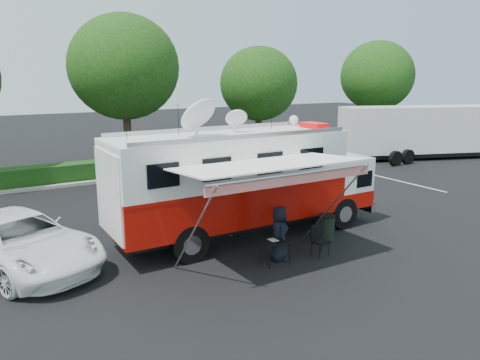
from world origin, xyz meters
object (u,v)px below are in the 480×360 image
object	(u,v)px
command_truck	(245,180)
white_suv	(22,267)
semi_trailer	(423,131)
folding_table	(275,242)
trash_bin	(326,228)

from	to	relation	value
command_truck	white_suv	distance (m)	7.43
command_truck	semi_trailer	xyz separation A→B (m)	(18.53, 7.20, -0.15)
semi_trailer	folding_table	bearing A→B (deg)	-152.82
semi_trailer	trash_bin	bearing A→B (deg)	-151.21
command_truck	folding_table	world-z (taller)	command_truck
command_truck	semi_trailer	world-z (taller)	command_truck
command_truck	trash_bin	distance (m)	3.18
command_truck	white_suv	size ratio (longest dim) A/B	1.67
trash_bin	semi_trailer	distance (m)	18.80
folding_table	semi_trailer	size ratio (longest dim) A/B	0.09
folding_table	semi_trailer	distance (m)	21.50
white_suv	trash_bin	xyz separation A→B (m)	(9.18, -2.85, 0.45)
folding_table	trash_bin	size ratio (longest dim) A/B	1.13
white_suv	folding_table	world-z (taller)	white_suv
trash_bin	semi_trailer	xyz separation A→B (m)	(16.43, 9.03, 1.39)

